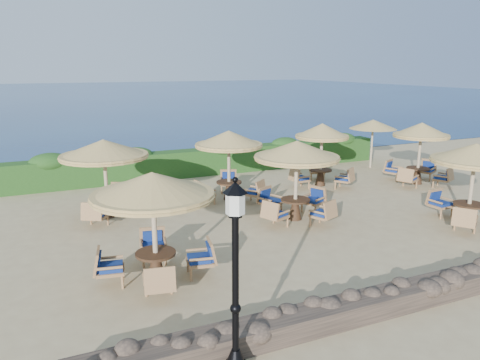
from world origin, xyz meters
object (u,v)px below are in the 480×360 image
cafe_set_2 (474,168)px  cafe_set_0 (153,206)px  lamp_post (235,288)px  cafe_set_3 (104,158)px  cafe_set_1 (296,166)px  cafe_set_6 (420,145)px  cafe_set_5 (322,145)px  cafe_set_4 (229,152)px  extra_parasol (373,124)px

cafe_set_2 → cafe_set_0: bearing=179.1°
lamp_post → cafe_set_2: size_ratio=1.20×
lamp_post → cafe_set_0: size_ratio=1.15×
cafe_set_3 → cafe_set_1: bearing=-26.4°
cafe_set_6 → cafe_set_3: bearing=176.5°
cafe_set_1 → cafe_set_6: 7.56m
lamp_post → cafe_set_0: 4.01m
cafe_set_6 → cafe_set_5: bearing=159.8°
cafe_set_3 → cafe_set_5: same height
lamp_post → cafe_set_1: lamp_post is taller
cafe_set_2 → cafe_set_6: (2.48, 4.74, -0.20)m
cafe_set_0 → cafe_set_4: same height
cafe_set_1 → cafe_set_6: same height
cafe_set_1 → cafe_set_3: 6.31m
extra_parasol → cafe_set_5: bearing=-155.4°
lamp_post → cafe_set_4: (3.92, 9.63, 0.30)m
lamp_post → cafe_set_4: bearing=67.8°
lamp_post → cafe_set_1: bearing=52.6°
cafe_set_0 → cafe_set_1: bearing=25.6°
cafe_set_3 → cafe_set_6: same height
cafe_set_5 → cafe_set_0: bearing=-145.0°
cafe_set_1 → cafe_set_2: 5.53m
cafe_set_0 → cafe_set_1: 5.92m
lamp_post → cafe_set_5: 13.02m
extra_parasol → lamp_post: bearing=-136.4°
extra_parasol → cafe_set_6: (-0.30, -3.44, -0.49)m
extra_parasol → cafe_set_5: cafe_set_5 is taller
cafe_set_1 → cafe_set_5: size_ratio=1.03×
cafe_set_0 → cafe_set_5: 10.54m
cafe_set_6 → cafe_set_4: bearing=172.7°
cafe_set_0 → cafe_set_1: same height
cafe_set_5 → cafe_set_4: bearing=-174.8°
extra_parasol → cafe_set_2: (-2.78, -8.18, -0.29)m
extra_parasol → cafe_set_4: size_ratio=0.88×
cafe_set_5 → cafe_set_2: bearing=-76.3°
cafe_set_0 → cafe_set_2: size_ratio=1.04×
extra_parasol → cafe_set_0: bearing=-148.2°
lamp_post → cafe_set_3: 9.38m
lamp_post → cafe_set_4: 10.41m
cafe_set_2 → cafe_set_6: same height
cafe_set_0 → cafe_set_2: bearing=-0.9°
extra_parasol → cafe_set_5: 4.74m
cafe_set_4 → cafe_set_5: bearing=5.2°
lamp_post → extra_parasol: 17.41m
cafe_set_2 → cafe_set_1: bearing=150.5°
cafe_set_4 → lamp_post: bearing=-112.2°
cafe_set_1 → cafe_set_3: size_ratio=0.98×
cafe_set_0 → cafe_set_1: size_ratio=1.01×
cafe_set_1 → cafe_set_6: bearing=15.5°
cafe_set_2 → cafe_set_3: size_ratio=0.95×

